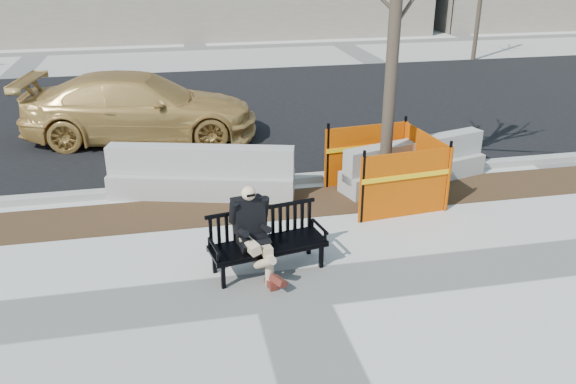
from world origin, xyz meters
name	(u,v)px	position (x,y,z in m)	size (l,w,h in m)	color
ground	(288,289)	(0.00, 0.00, 0.00)	(120.00, 120.00, 0.00)	beige
mulch_strip	(257,207)	(0.00, 2.60, 0.00)	(40.00, 1.20, 0.02)	#47301C
asphalt_street	(220,110)	(0.00, 8.80, 0.00)	(60.00, 10.40, 0.01)	black
curb	(248,183)	(0.00, 3.55, 0.06)	(60.00, 0.25, 0.12)	#9E9B93
bench	(268,270)	(-0.16, 0.53, 0.00)	(1.60, 0.57, 0.85)	black
seated_man	(253,271)	(-0.38, 0.53, 0.00)	(0.52, 0.87, 1.22)	black
tree_fence	(383,198)	(2.21, 2.51, 0.00)	(2.41, 2.41, 6.03)	#E04E00
sedan	(144,139)	(-1.92, 6.75, 0.00)	(2.06, 5.07, 1.47)	tan
jersey_barrier_left	(203,196)	(-0.86, 3.26, 0.00)	(3.21, 0.64, 0.92)	#A19F97
jersey_barrier_right	(413,183)	(3.01, 3.08, 0.00)	(2.93, 0.59, 0.84)	#9D9A93
far_tree_right	(473,60)	(9.97, 13.97, 0.00)	(1.81, 1.81, 4.88)	#493D2F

